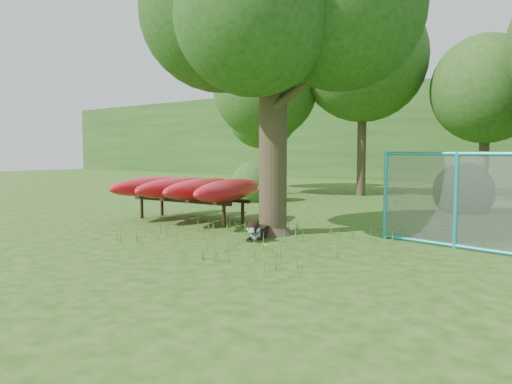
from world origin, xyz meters
The scene contains 12 objects.
ground centered at (0.00, 0.00, 0.00)m, with size 80.00×80.00×0.00m, color #21480E.
wooden_post centered at (-0.31, 2.14, 0.63)m, with size 0.32×0.17×1.18m.
kayak_rack centered at (-2.94, 2.29, 0.87)m, with size 4.06×3.60×1.14m.
husky_dog centered at (0.18, 1.29, 0.18)m, with size 0.61×1.08×0.50m.
fence_section centered at (3.69, 2.89, 0.92)m, with size 3.12×0.52×3.06m.
wildflower_clump centered at (1.40, 0.02, 0.19)m, with size 0.11×0.10×0.23m.
bg_tree_a centered at (-6.50, 10.00, 4.48)m, with size 4.40×4.40×6.70m.
bg_tree_b centered at (-3.00, 12.00, 5.61)m, with size 5.20×5.20×8.22m.
bg_tree_c centered at (1.50, 13.00, 4.11)m, with size 4.00×4.00×6.12m.
bg_tree_f centered at (-9.00, 13.00, 3.73)m, with size 3.60×3.60×5.55m.
shrub_left centered at (-5.00, 7.50, 0.00)m, with size 1.80×1.80×1.80m, color #234C18.
shrub_mid centered at (2.00, 9.00, 0.00)m, with size 1.80×1.80×1.80m, color #234C18.
Camera 1 is at (6.69, -6.74, 1.84)m, focal length 35.00 mm.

